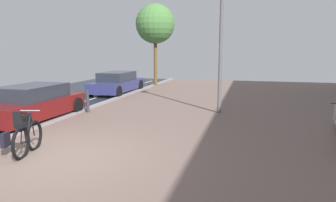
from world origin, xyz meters
name	(u,v)px	position (x,y,z in m)	size (l,w,h in m)	color
ground	(117,164)	(1.43, 0.00, -0.02)	(21.00, 40.00, 0.13)	#232731
bicycle_foreground	(25,137)	(-0.92, -0.02, 0.41)	(0.60, 1.42, 1.15)	black
parked_car_near	(32,103)	(-3.26, 3.13, 0.61)	(1.94, 4.08, 1.25)	maroon
parked_car_far	(117,83)	(-3.32, 10.53, 0.60)	(1.84, 4.41, 1.23)	navy
lamp_post	(221,29)	(3.06, 6.16, 3.28)	(0.20, 0.52, 5.92)	slate
street_tree	(155,24)	(-2.24, 14.66, 4.26)	(2.71, 2.71, 5.64)	brown
bollard_far	(88,101)	(-2.05, 4.88, 0.46)	(0.12, 0.12, 0.92)	#38383D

